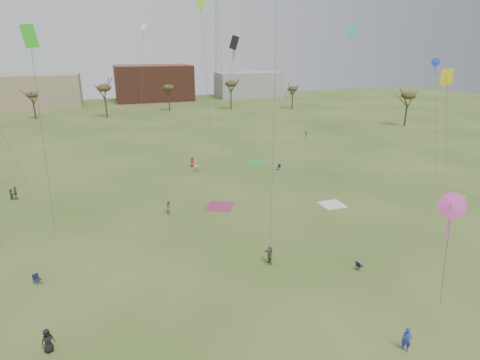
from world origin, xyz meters
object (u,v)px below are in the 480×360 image
object	(u,v)px
camp_chair_right	(279,168)
radio_tower	(217,43)
flyer_near_right	(407,340)
camp_chair_left	(37,281)
camp_chair_center	(359,267)

from	to	relation	value
camp_chair_right	radio_tower	world-z (taller)	radio_tower
radio_tower	flyer_near_right	bearing A→B (deg)	-100.90
flyer_near_right	camp_chair_right	bearing A→B (deg)	121.38
camp_chair_right	flyer_near_right	bearing A→B (deg)	-51.69
camp_chair_right	camp_chair_left	bearing A→B (deg)	-94.51
flyer_near_right	camp_chair_center	distance (m)	9.68
camp_chair_right	radio_tower	xyz separation A→B (m)	(17.39, 95.22, 18.95)
camp_chair_left	camp_chair_right	size ratio (longest dim) A/B	1.00
camp_chair_left	camp_chair_center	world-z (taller)	same
camp_chair_right	radio_tower	distance (m)	98.63
radio_tower	camp_chair_center	bearing A→B (deg)	-100.40
flyer_near_right	camp_chair_center	size ratio (longest dim) A/B	1.94
camp_chair_left	radio_tower	distance (m)	128.83
camp_chair_center	camp_chair_right	size ratio (longest dim) A/B	1.00
camp_chair_center	radio_tower	xyz separation A→B (m)	(22.82, 124.35, 18.95)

